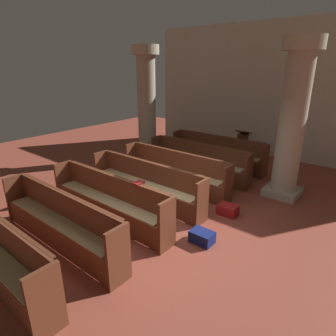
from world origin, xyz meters
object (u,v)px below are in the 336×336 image
at_px(pew_row_4, 109,198).
at_px(lectern, 242,148).
at_px(pew_row_3, 146,182).
at_px(pillar_aisle_side, 293,119).
at_px(pillar_far_side, 147,103).
at_px(kneeler_box_navy, 202,237).
at_px(kneeler_box_red, 228,210).
at_px(hymn_book, 138,183).
at_px(pew_row_1, 198,159).
at_px(pew_row_5, 60,220).
at_px(pew_row_0, 217,151).
at_px(pew_row_2, 175,170).

bearing_deg(pew_row_4, lectern, 85.97).
height_order(pew_row_3, pillar_aisle_side, pillar_aisle_side).
height_order(pillar_far_side, kneeler_box_navy, pillar_far_side).
xyz_separation_m(pillar_far_side, kneeler_box_red, (4.16, -1.92, -1.81)).
bearing_deg(pillar_far_side, hymn_book, -49.26).
relative_size(pew_row_1, pew_row_5, 1.00).
distance_m(pew_row_0, pew_row_5, 5.58).
relative_size(pew_row_2, lectern, 2.97).
bearing_deg(kneeler_box_navy, pillar_aisle_side, 81.56).
distance_m(pew_row_1, pew_row_2, 1.12).
xyz_separation_m(pew_row_3, lectern, (0.39, 4.35, -0.06)).
bearing_deg(pew_row_4, pew_row_5, -90.00).
height_order(pew_row_2, pew_row_3, same).
distance_m(pew_row_5, lectern, 6.59).
bearing_deg(kneeler_box_red, hymn_book, -124.73).
height_order(pew_row_1, hymn_book, hymn_book).
relative_size(pew_row_4, hymn_book, 14.68).
height_order(pew_row_0, pew_row_1, same).
height_order(pillar_aisle_side, hymn_book, pillar_aisle_side).
bearing_deg(lectern, pillar_far_side, -147.42).
bearing_deg(pew_row_1, pew_row_0, 90.00).
bearing_deg(lectern, pew_row_3, -95.06).
bearing_deg(pew_row_4, pew_row_2, 90.00).
xyz_separation_m(pillar_far_side, kneeler_box_navy, (4.29, -3.16, -1.82)).
xyz_separation_m(pew_row_4, pillar_aisle_side, (2.40, 3.60, 1.41)).
bearing_deg(kneeler_box_navy, pew_row_1, 124.88).
xyz_separation_m(pillar_aisle_side, hymn_book, (-1.70, -3.41, -0.94)).
bearing_deg(pillar_far_side, pew_row_1, -9.07).
relative_size(pillar_far_side, kneeler_box_navy, 8.73).
bearing_deg(pew_row_0, pew_row_5, -90.00).
height_order(pew_row_3, kneeler_box_red, pew_row_3).
bearing_deg(pew_row_5, kneeler_box_red, 58.15).
relative_size(pew_row_1, kneeler_box_navy, 7.56).
bearing_deg(pillar_far_side, pew_row_0, 17.51).
bearing_deg(lectern, pew_row_2, -96.79).
bearing_deg(hymn_book, pew_row_5, -118.02).
relative_size(pew_row_0, kneeler_box_navy, 7.56).
bearing_deg(lectern, pew_row_0, -110.97).
distance_m(pew_row_1, kneeler_box_navy, 3.42).
bearing_deg(kneeler_box_navy, pew_row_4, -164.07).
height_order(pew_row_1, pew_row_3, same).
distance_m(pew_row_4, pillar_far_side, 4.62).
relative_size(pew_row_2, hymn_book, 14.68).
height_order(hymn_book, kneeler_box_red, hymn_book).
bearing_deg(pew_row_3, kneeler_box_navy, -16.06).
relative_size(pew_row_3, kneeler_box_navy, 7.56).
relative_size(pew_row_3, kneeler_box_red, 7.64).
bearing_deg(pew_row_2, hymn_book, -71.22).
bearing_deg(hymn_book, pew_row_4, -164.75).
height_order(pew_row_3, lectern, lectern).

